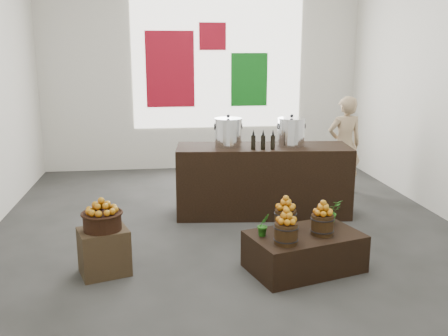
{
  "coord_description": "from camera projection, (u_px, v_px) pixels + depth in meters",
  "views": [
    {
      "loc": [
        -0.84,
        -6.04,
        2.25
      ],
      "look_at": [
        -0.1,
        -0.4,
        0.9
      ],
      "focal_mm": 40.0,
      "sensor_mm": 36.0,
      "label": 1
    }
  ],
  "objects": [
    {
      "name": "stock_pot_left",
      "position": [
        228.0,
        133.0,
        6.77
      ],
      "size": [
        0.37,
        0.37,
        0.37
      ],
      "primitive_type": "cylinder",
      "color": "silver",
      "rests_on": "counter"
    },
    {
      "name": "deco_red_left",
      "position": [
        170.0,
        69.0,
        9.29
      ],
      "size": [
        0.9,
        0.04,
        1.4
      ],
      "primitive_type": "cube",
      "color": "maroon",
      "rests_on": "back_wall"
    },
    {
      "name": "shopper",
      "position": [
        344.0,
        145.0,
        7.93
      ],
      "size": [
        0.59,
        0.41,
        1.56
      ],
      "primitive_type": "imported",
      "rotation": [
        0.0,
        0.0,
        3.22
      ],
      "color": "#A08562",
      "rests_on": "ground"
    },
    {
      "name": "apple_bucket_front_left",
      "position": [
        286.0,
        233.0,
        4.88
      ],
      "size": [
        0.23,
        0.23,
        0.21
      ],
      "primitive_type": "cylinder",
      "color": "#36210E",
      "rests_on": "display_table"
    },
    {
      "name": "oil_cruets",
      "position": [
        266.0,
        139.0,
        6.57
      ],
      "size": [
        0.26,
        0.09,
        0.27
      ],
      "primitive_type": null,
      "rotation": [
        0.0,
        0.0,
        -0.1
      ],
      "color": "black",
      "rests_on": "counter"
    },
    {
      "name": "back_wall",
      "position": [
        202.0,
        64.0,
        9.37
      ],
      "size": [
        6.0,
        0.04,
        4.0
      ],
      "primitive_type": "cube",
      "color": "silver",
      "rests_on": "ground"
    },
    {
      "name": "wicker_basket",
      "position": [
        102.0,
        221.0,
        5.03
      ],
      "size": [
        0.38,
        0.38,
        0.17
      ],
      "primitive_type": "cylinder",
      "color": "black",
      "rests_on": "crate"
    },
    {
      "name": "herb_garnish_right",
      "position": [
        329.0,
        211.0,
        5.45
      ],
      "size": [
        0.31,
        0.29,
        0.27
      ],
      "primitive_type": "imported",
      "rotation": [
        0.0,
        0.0,
        0.38
      ],
      "color": "#1E5D13",
      "rests_on": "display_table"
    },
    {
      "name": "stock_pot_center",
      "position": [
        291.0,
        133.0,
        6.8
      ],
      "size": [
        0.37,
        0.37,
        0.37
      ],
      "primitive_type": "cylinder",
      "color": "silver",
      "rests_on": "counter"
    },
    {
      "name": "herb_garnish_left",
      "position": [
        263.0,
        225.0,
        5.09
      ],
      "size": [
        0.16,
        0.15,
        0.24
      ],
      "primitive_type": "imported",
      "rotation": [
        0.0,
        0.0,
        0.41
      ],
      "color": "#1E5D13",
      "rests_on": "display_table"
    },
    {
      "name": "apples_in_bucket_rear",
      "position": [
        286.0,
        203.0,
        5.25
      ],
      "size": [
        0.17,
        0.17,
        0.15
      ],
      "primitive_type": null,
      "color": "#9A1E04",
      "rests_on": "apple_bucket_rear"
    },
    {
      "name": "apples_in_bucket_front_left",
      "position": [
        286.0,
        216.0,
        4.84
      ],
      "size": [
        0.17,
        0.17,
        0.15
      ],
      "primitive_type": null,
      "color": "#9A1E04",
      "rests_on": "apple_bucket_front_left"
    },
    {
      "name": "crate",
      "position": [
        104.0,
        252.0,
        5.11
      ],
      "size": [
        0.58,
        0.52,
        0.48
      ],
      "primitive_type": "cube",
      "rotation": [
        0.0,
        0.0,
        0.31
      ],
      "color": "#44321F",
      "rests_on": "ground"
    },
    {
      "name": "apple_bucket_front_right",
      "position": [
        322.0,
        225.0,
        5.13
      ],
      "size": [
        0.23,
        0.23,
        0.21
      ],
      "primitive_type": "cylinder",
      "color": "#36210E",
      "rests_on": "display_table"
    },
    {
      "name": "deco_red_upper",
      "position": [
        213.0,
        36.0,
        9.25
      ],
      "size": [
        0.5,
        0.04,
        0.5
      ],
      "primitive_type": "cube",
      "color": "maroon",
      "rests_on": "back_wall"
    },
    {
      "name": "ground",
      "position": [
        227.0,
        228.0,
        6.46
      ],
      "size": [
        7.0,
        7.0,
        0.0
      ],
      "primitive_type": "plane",
      "color": "#3C3C3A",
      "rests_on": "ground"
    },
    {
      "name": "apples_in_bucket_front_right",
      "position": [
        323.0,
        208.0,
        5.09
      ],
      "size": [
        0.17,
        0.17,
        0.15
      ],
      "primitive_type": null,
      "color": "#9A1E04",
      "rests_on": "apple_bucket_front_right"
    },
    {
      "name": "apple_bucket_rear",
      "position": [
        285.0,
        219.0,
        5.29
      ],
      "size": [
        0.23,
        0.23,
        0.21
      ],
      "primitive_type": "cylinder",
      "color": "#36210E",
      "rests_on": "display_table"
    },
    {
      "name": "apples_in_basket",
      "position": [
        101.0,
        206.0,
        4.99
      ],
      "size": [
        0.3,
        0.3,
        0.16
      ],
      "primitive_type": null,
      "color": "#9A1E04",
      "rests_on": "wicker_basket"
    },
    {
      "name": "deco_green_right",
      "position": [
        249.0,
        80.0,
        9.53
      ],
      "size": [
        0.7,
        0.04,
        1.0
      ],
      "primitive_type": "cube",
      "color": "#0F6517",
      "rests_on": "back_wall"
    },
    {
      "name": "back_opening",
      "position": [
        218.0,
        64.0,
        9.39
      ],
      "size": [
        3.2,
        0.02,
        2.4
      ],
      "primitive_type": "cube",
      "color": "white",
      "rests_on": "back_wall"
    },
    {
      "name": "counter",
      "position": [
        263.0,
        180.0,
        6.94
      ],
      "size": [
        2.43,
        0.99,
        0.97
      ],
      "primitive_type": "cube",
      "rotation": [
        0.0,
        0.0,
        -0.1
      ],
      "color": "black",
      "rests_on": "ground"
    },
    {
      "name": "display_table",
      "position": [
        304.0,
        251.0,
        5.22
      ],
      "size": [
        1.29,
        0.99,
        0.39
      ],
      "primitive_type": "cube",
      "rotation": [
        0.0,
        0.0,
        0.28
      ],
      "color": "black",
      "rests_on": "ground"
    }
  ]
}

